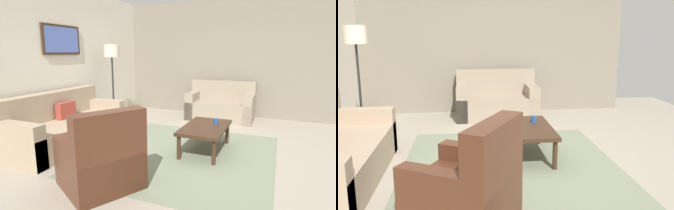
# 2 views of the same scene
# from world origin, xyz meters

# --- Properties ---
(ground_plane) EXTENTS (8.00, 8.00, 0.00)m
(ground_plane) POSITION_xyz_m (0.00, 0.00, 0.00)
(ground_plane) COLOR gray
(stone_feature_panel) EXTENTS (0.12, 5.20, 2.80)m
(stone_feature_panel) POSITION_xyz_m (3.00, 0.00, 1.40)
(stone_feature_panel) COLOR slate
(stone_feature_panel) RESTS_ON ground_plane
(area_rug) EXTENTS (2.83, 2.64, 0.01)m
(area_rug) POSITION_xyz_m (0.00, 0.00, 0.00)
(area_rug) COLOR slate
(area_rug) RESTS_ON ground_plane
(couch_loveseat) EXTENTS (0.81, 1.50, 0.88)m
(couch_loveseat) POSITION_xyz_m (2.48, -0.04, 0.30)
(couch_loveseat) COLOR gray
(couch_loveseat) RESTS_ON ground_plane
(armchair_leather) EXTENTS (1.09, 1.09, 0.95)m
(armchair_leather) POSITION_xyz_m (-1.34, 0.51, 0.31)
(armchair_leather) COLOR #4C2819
(armchair_leather) RESTS_ON ground_plane
(coffee_table) EXTENTS (1.10, 0.64, 0.41)m
(coffee_table) POSITION_xyz_m (0.28, -0.25, 0.36)
(coffee_table) COLOR #382316
(coffee_table) RESTS_ON ground_plane
(cup) EXTENTS (0.07, 0.07, 0.09)m
(cup) POSITION_xyz_m (0.47, -0.38, 0.45)
(cup) COLOR #1E478C
(cup) RESTS_ON coffee_table
(lamp_standing) EXTENTS (0.32, 0.32, 1.71)m
(lamp_standing) POSITION_xyz_m (1.18, 2.07, 1.41)
(lamp_standing) COLOR black
(lamp_standing) RESTS_ON ground_plane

